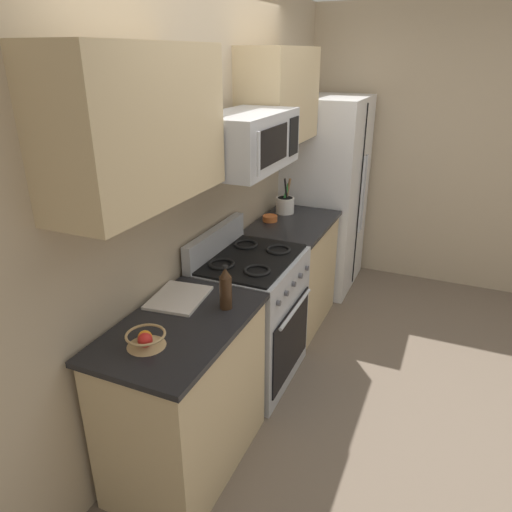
% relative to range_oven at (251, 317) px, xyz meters
% --- Properties ---
extents(ground_plane, '(16.00, 16.00, 0.00)m').
position_rel_range_oven_xyz_m(ground_plane, '(0.00, -0.60, -0.47)').
color(ground_plane, '#6B5B4C').
extents(wall_back, '(8.00, 0.10, 2.60)m').
position_rel_range_oven_xyz_m(wall_back, '(0.00, 0.36, 0.83)').
color(wall_back, tan).
rests_on(wall_back, ground).
extents(counter_left, '(0.96, 0.58, 0.91)m').
position_rel_range_oven_xyz_m(counter_left, '(-0.87, -0.00, -0.02)').
color(counter_left, tan).
rests_on(counter_left, ground).
extents(range_oven, '(0.76, 0.62, 1.09)m').
position_rel_range_oven_xyz_m(range_oven, '(0.00, 0.00, 0.00)').
color(range_oven, '#B2B5BA').
rests_on(range_oven, ground).
extents(counter_right, '(0.89, 0.58, 0.91)m').
position_rel_range_oven_xyz_m(counter_right, '(0.83, -0.00, -0.02)').
color(counter_right, tan).
rests_on(counter_right, ground).
extents(refrigerator, '(0.84, 0.69, 1.81)m').
position_rel_range_oven_xyz_m(refrigerator, '(1.72, -0.02, 0.43)').
color(refrigerator, silver).
rests_on(refrigerator, ground).
extents(wall_right, '(0.10, 8.00, 2.60)m').
position_rel_range_oven_xyz_m(wall_right, '(2.24, -0.60, 0.83)').
color(wall_right, tan).
rests_on(wall_right, ground).
extents(microwave, '(0.77, 0.44, 0.33)m').
position_rel_range_oven_xyz_m(microwave, '(-0.00, 0.03, 1.20)').
color(microwave, '#B2B5BA').
extents(upper_cabinets_left, '(0.95, 0.34, 0.67)m').
position_rel_range_oven_xyz_m(upper_cabinets_left, '(-0.88, 0.14, 1.40)').
color(upper_cabinets_left, tan).
extents(upper_cabinets_right, '(0.88, 0.34, 0.67)m').
position_rel_range_oven_xyz_m(upper_cabinets_right, '(0.84, 0.14, 1.40)').
color(upper_cabinets_right, tan).
extents(utensil_crock, '(0.15, 0.15, 0.30)m').
position_rel_range_oven_xyz_m(utensil_crock, '(1.03, 0.14, 0.51)').
color(utensil_crock, white).
rests_on(utensil_crock, counter_right).
extents(fruit_basket, '(0.19, 0.19, 0.09)m').
position_rel_range_oven_xyz_m(fruit_basket, '(-1.11, 0.03, 0.47)').
color(fruit_basket, tan).
rests_on(fruit_basket, counter_left).
extents(cutting_board, '(0.37, 0.31, 0.02)m').
position_rel_range_oven_xyz_m(cutting_board, '(-0.65, 0.14, 0.44)').
color(cutting_board, silver).
rests_on(cutting_board, counter_left).
extents(bottle_soy, '(0.07, 0.07, 0.25)m').
position_rel_range_oven_xyz_m(bottle_soy, '(-0.63, -0.14, 0.55)').
color(bottle_soy, '#382314').
rests_on(bottle_soy, counter_left).
extents(prep_bowl, '(0.12, 0.12, 0.05)m').
position_rel_range_oven_xyz_m(prep_bowl, '(0.78, 0.18, 0.46)').
color(prep_bowl, '#D1662D').
rests_on(prep_bowl, counter_right).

